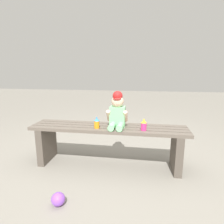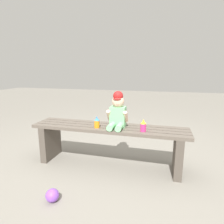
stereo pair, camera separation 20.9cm
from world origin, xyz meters
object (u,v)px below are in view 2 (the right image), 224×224
(child_figure, at_px, (118,112))
(toy_ball, at_px, (52,195))
(sippy_cup_left, at_px, (97,123))
(park_bench, at_px, (109,139))
(sippy_cup_right, at_px, (143,126))

(child_figure, distance_m, toy_ball, 1.04)
(sippy_cup_left, bearing_deg, park_bench, 37.24)
(sippy_cup_left, bearing_deg, sippy_cup_right, 0.00)
(sippy_cup_right, height_order, toy_ball, sippy_cup_right)
(sippy_cup_right, bearing_deg, toy_ball, -135.64)
(sippy_cup_left, bearing_deg, toy_ball, -104.70)
(park_bench, relative_size, toy_ball, 15.57)
(child_figure, relative_size, toy_ball, 3.54)
(park_bench, distance_m, toy_ball, 0.85)
(park_bench, distance_m, sippy_cup_right, 0.46)
(park_bench, height_order, child_figure, child_figure)
(park_bench, xyz_separation_m, sippy_cup_left, (-0.11, -0.09, 0.21))
(park_bench, distance_m, child_figure, 0.34)
(sippy_cup_right, bearing_deg, child_figure, 164.51)
(sippy_cup_left, distance_m, sippy_cup_right, 0.51)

